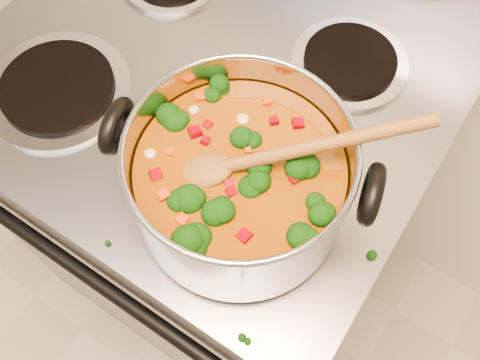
% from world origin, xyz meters
% --- Properties ---
extents(electric_range, '(0.76, 0.69, 1.08)m').
position_xyz_m(electric_range, '(0.04, 1.16, 0.47)').
color(electric_range, gray).
rests_on(electric_range, ground).
extents(stockpot, '(0.34, 0.28, 0.17)m').
position_xyz_m(stockpot, '(0.21, 1.00, 1.01)').
color(stockpot, '#A8A8B0').
rests_on(stockpot, electric_range).
extents(wooden_spoon, '(0.26, 0.22, 0.10)m').
position_xyz_m(wooden_spoon, '(0.23, 1.01, 1.06)').
color(wooden_spoon, brown).
rests_on(wooden_spoon, stockpot).
extents(cooktop_crumbs, '(0.36, 0.33, 0.01)m').
position_xyz_m(cooktop_crumbs, '(0.17, 1.02, 0.92)').
color(cooktop_crumbs, black).
rests_on(cooktop_crumbs, electric_range).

